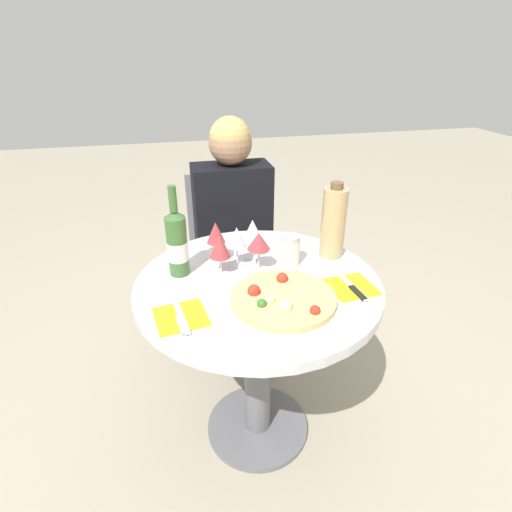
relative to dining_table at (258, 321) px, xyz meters
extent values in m
plane|color=#9E937F|center=(0.00, 0.00, -0.57)|extent=(12.00, 12.00, 0.00)
cylinder|color=slate|center=(0.00, 0.00, -0.56)|extent=(0.43, 0.43, 0.02)
cylinder|color=slate|center=(0.00, 0.00, -0.20)|extent=(0.11, 0.11, 0.68)
cylinder|color=silver|center=(0.00, 0.00, 0.15)|extent=(0.85, 0.85, 0.04)
cylinder|color=slate|center=(0.03, 0.69, -0.56)|extent=(0.38, 0.38, 0.01)
cylinder|color=slate|center=(0.03, 0.69, -0.36)|extent=(0.06, 0.06, 0.42)
cube|color=slate|center=(0.03, 0.69, -0.14)|extent=(0.42, 0.42, 0.03)
cube|color=slate|center=(0.03, 0.89, 0.09)|extent=(0.42, 0.02, 0.43)
cube|color=black|center=(0.03, 0.53, -0.35)|extent=(0.32, 0.32, 0.45)
cube|color=black|center=(0.03, 0.69, 0.14)|extent=(0.37, 0.20, 0.52)
sphere|color=#997051|center=(0.03, 0.69, 0.50)|extent=(0.20, 0.20, 0.20)
sphere|color=tan|center=(0.03, 0.69, 0.52)|extent=(0.19, 0.19, 0.19)
cylinder|color=#DBB26B|center=(0.05, -0.14, 0.18)|extent=(0.33, 0.33, 0.02)
sphere|color=#B22D1E|center=(-0.04, -0.11, 0.20)|extent=(0.04, 0.04, 0.04)
sphere|color=#B22D1E|center=(0.07, -0.05, 0.20)|extent=(0.04, 0.04, 0.04)
sphere|color=beige|center=(0.00, -0.16, 0.20)|extent=(0.03, 0.03, 0.03)
sphere|color=#336B28|center=(-0.03, -0.18, 0.20)|extent=(0.03, 0.03, 0.03)
sphere|color=#B22D1E|center=(0.11, -0.25, 0.20)|extent=(0.03, 0.03, 0.03)
sphere|color=beige|center=(0.04, -0.21, 0.20)|extent=(0.04, 0.04, 0.04)
cylinder|color=#38602D|center=(-0.26, 0.11, 0.28)|extent=(0.07, 0.07, 0.21)
cone|color=#38602D|center=(-0.26, 0.11, 0.40)|extent=(0.07, 0.07, 0.02)
cylinder|color=#38602D|center=(-0.26, 0.11, 0.45)|extent=(0.03, 0.03, 0.09)
cylinder|color=silver|center=(-0.26, 0.11, 0.26)|extent=(0.07, 0.07, 0.07)
cylinder|color=tan|center=(0.32, 0.12, 0.30)|extent=(0.09, 0.09, 0.27)
cylinder|color=brown|center=(0.32, 0.12, 0.45)|extent=(0.05, 0.05, 0.02)
cylinder|color=silver|center=(0.14, 0.09, 0.22)|extent=(0.07, 0.07, 0.10)
cylinder|color=#B2B2B7|center=(0.14, 0.09, 0.28)|extent=(0.07, 0.07, 0.02)
cylinder|color=silver|center=(0.02, 0.08, 0.17)|extent=(0.06, 0.06, 0.00)
cylinder|color=silver|center=(0.02, 0.08, 0.21)|extent=(0.01, 0.01, 0.08)
cone|color=#9E383D|center=(0.02, 0.08, 0.28)|extent=(0.08, 0.08, 0.06)
cylinder|color=silver|center=(-0.12, 0.17, 0.17)|extent=(0.06, 0.06, 0.00)
cylinder|color=silver|center=(-0.12, 0.17, 0.21)|extent=(0.01, 0.01, 0.07)
cone|color=#9E383D|center=(-0.12, 0.17, 0.29)|extent=(0.07, 0.07, 0.08)
cylinder|color=silver|center=(-0.12, 0.08, 0.17)|extent=(0.06, 0.06, 0.00)
cylinder|color=silver|center=(-0.12, 0.08, 0.21)|extent=(0.01, 0.01, 0.06)
cone|color=#9E383D|center=(-0.12, 0.08, 0.28)|extent=(0.08, 0.08, 0.08)
cylinder|color=silver|center=(0.02, 0.17, 0.17)|extent=(0.06, 0.06, 0.00)
cylinder|color=silver|center=(0.02, 0.17, 0.21)|extent=(0.01, 0.01, 0.07)
cone|color=silver|center=(0.02, 0.17, 0.29)|extent=(0.07, 0.07, 0.08)
cylinder|color=silver|center=(-0.05, 0.13, 0.17)|extent=(0.06, 0.06, 0.00)
cylinder|color=silver|center=(-0.05, 0.13, 0.21)|extent=(0.01, 0.01, 0.07)
cone|color=silver|center=(-0.05, 0.13, 0.29)|extent=(0.07, 0.07, 0.07)
cube|color=gold|center=(-0.27, -0.15, 0.17)|extent=(0.17, 0.17, 0.00)
cube|color=silver|center=(-0.27, -0.15, 0.18)|extent=(0.05, 0.19, 0.00)
cube|color=silver|center=(-0.27, -0.20, 0.18)|extent=(0.03, 0.09, 0.00)
cube|color=gold|center=(0.29, -0.12, 0.17)|extent=(0.16, 0.16, 0.00)
cube|color=silver|center=(0.29, -0.12, 0.18)|extent=(0.03, 0.19, 0.00)
cube|color=black|center=(0.29, -0.16, 0.18)|extent=(0.03, 0.09, 0.00)
camera|label=1|loc=(-0.28, -1.15, 0.89)|focal=28.00mm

